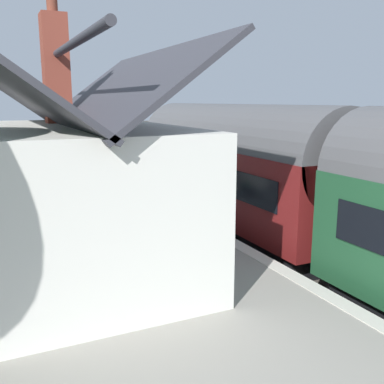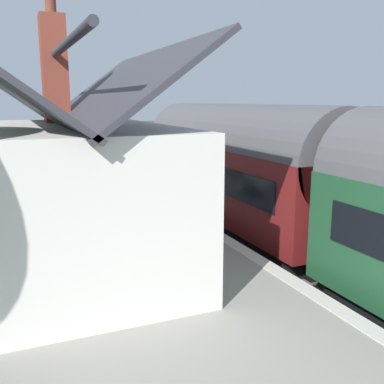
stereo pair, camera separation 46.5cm
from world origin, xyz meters
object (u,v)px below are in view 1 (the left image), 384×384
(station_building, at_px, (74,192))
(planter_edge_far, at_px, (68,164))
(bench_by_lamp, at_px, (89,188))
(planter_corner_building, at_px, (60,198))
(bench_near_building, at_px, (71,171))
(bench_mid_platform, at_px, (75,178))
(train, at_px, (341,195))
(planter_bench_right, at_px, (112,202))

(station_building, distance_m, planter_edge_far, 13.60)
(station_building, distance_m, bench_by_lamp, 6.57)
(bench_by_lamp, xyz_separation_m, planter_corner_building, (-1.21, 1.20, -0.01))
(bench_near_building, height_order, planter_corner_building, bench_near_building)
(bench_mid_platform, bearing_deg, planter_corner_building, 162.00)
(train, relative_size, bench_by_lamp, 14.69)
(station_building, xyz_separation_m, bench_mid_platform, (8.60, -1.56, -1.18))
(bench_mid_platform, bearing_deg, bench_near_building, -5.72)
(train, relative_size, bench_near_building, 14.70)
(bench_mid_platform, xyz_separation_m, planter_corner_building, (-3.55, 1.15, -0.01))
(planter_bench_right, bearing_deg, bench_by_lamp, 12.69)
(station_building, xyz_separation_m, planter_bench_right, (4.54, -1.99, -1.37))
(train, distance_m, bench_near_building, 12.83)
(bench_mid_platform, xyz_separation_m, planter_edge_far, (4.78, -0.54, -0.07))
(bench_near_building, xyz_separation_m, planter_edge_far, (2.84, -0.35, -0.07))
(bench_by_lamp, bearing_deg, bench_near_building, -2.04)
(bench_near_building, relative_size, bench_by_lamp, 1.00)
(bench_mid_platform, distance_m, planter_bench_right, 4.09)
(planter_bench_right, height_order, planter_edge_far, planter_edge_far)
(bench_by_lamp, bearing_deg, planter_corner_building, 135.26)
(station_building, distance_m, planter_bench_right, 5.14)
(train, distance_m, planter_edge_far, 15.44)
(station_building, height_order, bench_by_lamp, station_building)
(planter_edge_far, xyz_separation_m, planter_corner_building, (-8.33, 1.70, 0.05))
(bench_near_building, height_order, planter_bench_right, bench_near_building)
(bench_by_lamp, distance_m, planter_corner_building, 1.70)
(bench_near_building, bearing_deg, bench_mid_platform, 174.28)
(station_building, relative_size, bench_near_building, 4.89)
(bench_near_building, xyz_separation_m, planter_bench_right, (-6.00, -0.23, -0.19))
(bench_near_building, xyz_separation_m, planter_corner_building, (-5.50, 1.35, -0.01))
(station_building, xyz_separation_m, planter_edge_far, (13.38, -2.10, -1.24))
(bench_near_building, bearing_deg, planter_corner_building, 166.21)
(bench_near_building, distance_m, planter_edge_far, 2.86)
(bench_mid_platform, bearing_deg, planter_bench_right, -173.99)
(train, distance_m, planter_corner_building, 8.67)
(bench_by_lamp, height_order, planter_corner_building, bench_by_lamp)
(bench_near_building, relative_size, planter_bench_right, 1.82)
(station_building, bearing_deg, bench_mid_platform, -10.26)
(planter_bench_right, bearing_deg, station_building, 156.39)
(planter_edge_far, relative_size, planter_corner_building, 0.93)
(train, relative_size, bench_mid_platform, 14.65)
(train, height_order, planter_bench_right, train)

